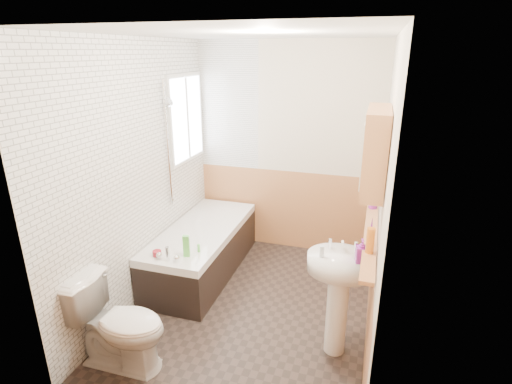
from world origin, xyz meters
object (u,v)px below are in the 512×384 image
medicine_cabinet (375,151)px  sink (339,284)px  bathtub (203,249)px  toilet (119,324)px  pine_shelf (371,233)px

medicine_cabinet → sink: bearing=-153.2°
bathtub → medicine_cabinet: bearing=-23.6°
toilet → medicine_cabinet: (1.77, 0.73, 1.34)m
bathtub → medicine_cabinet: 2.38m
bathtub → pine_shelf: bearing=-18.6°
toilet → pine_shelf: (1.80, 0.89, 0.62)m
sink → medicine_cabinet: medicine_cabinet is taller
pine_shelf → medicine_cabinet: medicine_cabinet is taller
bathtub → toilet: 1.50m
sink → pine_shelf: pine_shelf is taller
bathtub → sink: bearing=-28.4°
pine_shelf → sink: bearing=-128.5°
medicine_cabinet → bathtub: bearing=156.4°
sink → pine_shelf: size_ratio=0.65×
toilet → medicine_cabinet: bearing=-68.0°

